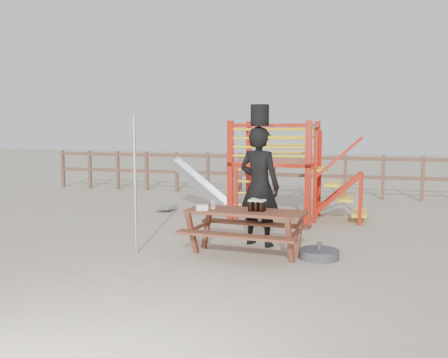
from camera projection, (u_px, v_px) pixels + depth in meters
The scene contains 10 objects.
ground at pixel (218, 257), 7.58m from camera, with size 60.00×60.00×0.00m, color tan.
back_fence at pixel (291, 170), 14.17m from camera, with size 15.09×0.09×1.20m.
playground_fort at pixel (272, 168), 10.84m from camera, with size 4.71×1.84×2.10m.
picnic_table at pixel (246, 227), 7.65m from camera, with size 1.89×1.38×0.70m.
man_with_hat at pixel (259, 183), 8.24m from camera, with size 0.83×0.67×2.34m.
metal_pole at pixel (135, 186), 7.64m from camera, with size 0.05×0.05×2.14m, color #B2B2B7.
parasol_base at pixel (319, 254), 7.48m from camera, with size 0.60×0.60×0.25m.
paper_bag at pixel (202, 207), 7.65m from camera, with size 0.18×0.14×0.08m, color white.
stout_pints at pixel (256, 205), 7.59m from camera, with size 0.26×0.27×0.17m.
empty_glasses at pixel (213, 204), 7.76m from camera, with size 0.08×0.08×0.15m.
Camera 1 is at (2.21, -7.07, 1.97)m, focal length 40.00 mm.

